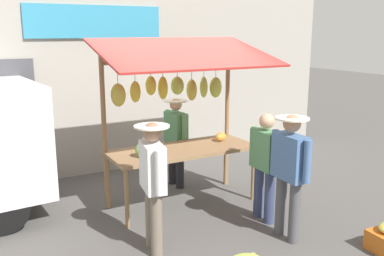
{
  "coord_description": "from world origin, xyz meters",
  "views": [
    {
      "loc": [
        2.86,
        5.46,
        2.59
      ],
      "look_at": [
        0.0,
        0.3,
        1.25
      ],
      "focal_mm": 40.01,
      "sensor_mm": 36.0,
      "label": 1
    }
  ],
  "objects_px": {
    "market_stall": "(180,103)",
    "vendor_with_sunhat": "(176,136)",
    "shopper_in_grey_tee": "(290,167)",
    "shopper_with_shopping_bag": "(153,178)",
    "shopper_in_striped_shirt": "(265,161)"
  },
  "relations": [
    {
      "from": "shopper_with_shopping_bag",
      "to": "shopper_in_grey_tee",
      "type": "distance_m",
      "value": 1.7
    },
    {
      "from": "vendor_with_sunhat",
      "to": "shopper_in_grey_tee",
      "type": "height_order",
      "value": "shopper_in_grey_tee"
    },
    {
      "from": "market_stall",
      "to": "vendor_with_sunhat",
      "type": "relative_size",
      "value": 1.66
    },
    {
      "from": "market_stall",
      "to": "shopper_in_grey_tee",
      "type": "relative_size",
      "value": 1.55
    },
    {
      "from": "shopper_in_grey_tee",
      "to": "shopper_in_striped_shirt",
      "type": "bearing_deg",
      "value": -6.83
    },
    {
      "from": "market_stall",
      "to": "vendor_with_sunhat",
      "type": "bearing_deg",
      "value": -112.19
    },
    {
      "from": "vendor_with_sunhat",
      "to": "shopper_in_striped_shirt",
      "type": "bearing_deg",
      "value": 11.57
    },
    {
      "from": "shopper_with_shopping_bag",
      "to": "shopper_in_striped_shirt",
      "type": "bearing_deg",
      "value": -77.71
    },
    {
      "from": "shopper_with_shopping_bag",
      "to": "shopper_in_striped_shirt",
      "type": "xyz_separation_m",
      "value": [
        -1.7,
        -0.07,
        -0.07
      ]
    },
    {
      "from": "shopper_in_striped_shirt",
      "to": "shopper_in_grey_tee",
      "type": "relative_size",
      "value": 0.94
    },
    {
      "from": "vendor_with_sunhat",
      "to": "shopper_in_striped_shirt",
      "type": "relative_size",
      "value": 1.0
    },
    {
      "from": "shopper_in_striped_shirt",
      "to": "shopper_in_grey_tee",
      "type": "xyz_separation_m",
      "value": [
        0.09,
        0.58,
        0.08
      ]
    },
    {
      "from": "shopper_in_striped_shirt",
      "to": "shopper_in_grey_tee",
      "type": "height_order",
      "value": "shopper_in_grey_tee"
    },
    {
      "from": "shopper_with_shopping_bag",
      "to": "shopper_in_striped_shirt",
      "type": "height_order",
      "value": "shopper_with_shopping_bag"
    },
    {
      "from": "market_stall",
      "to": "shopper_in_striped_shirt",
      "type": "xyz_separation_m",
      "value": [
        -0.73,
        1.12,
        -0.7
      ]
    }
  ]
}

